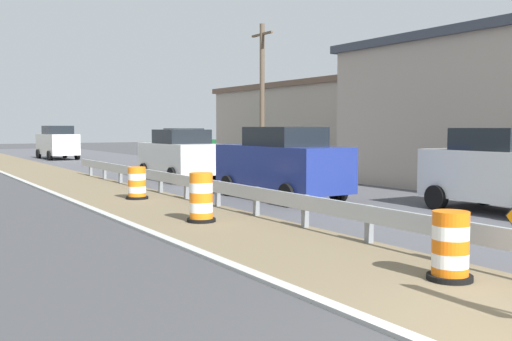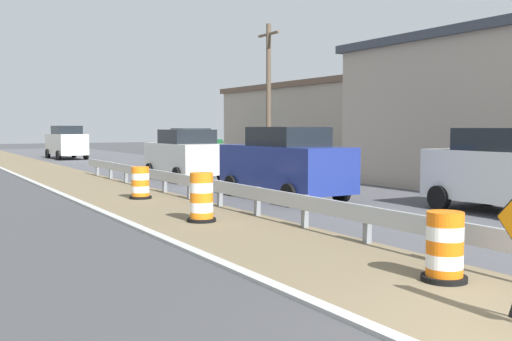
{
  "view_description": "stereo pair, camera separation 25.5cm",
  "coord_description": "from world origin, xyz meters",
  "px_view_note": "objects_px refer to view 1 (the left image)",
  "views": [
    {
      "loc": [
        -5.72,
        -3.26,
        2.15
      ],
      "look_at": [
        1.18,
        8.08,
        1.19
      ],
      "focal_mm": 42.22,
      "sensor_mm": 36.0,
      "label": 1
    },
    {
      "loc": [
        -5.5,
        -3.39,
        2.15
      ],
      "look_at": [
        1.18,
        8.08,
        1.19
      ],
      "focal_mm": 42.22,
      "sensor_mm": 36.0,
      "label": 2
    }
  ],
  "objects_px": {
    "utility_pole_mid": "(262,95)",
    "car_mid_far_lane": "(185,148)",
    "traffic_barrel_nearest": "(450,249)",
    "traffic_barrel_mid": "(137,185)",
    "car_lead_far_lane": "(180,155)",
    "car_lead_near_lane": "(57,142)",
    "car_trailing_far_lane": "(281,163)",
    "car_trailing_near_lane": "(504,171)",
    "traffic_barrel_close": "(201,200)"
  },
  "relations": [
    {
      "from": "traffic_barrel_nearest",
      "to": "car_lead_far_lane",
      "type": "height_order",
      "value": "car_lead_far_lane"
    },
    {
      "from": "car_lead_near_lane",
      "to": "car_trailing_near_lane",
      "type": "relative_size",
      "value": 1.13
    },
    {
      "from": "car_lead_far_lane",
      "to": "utility_pole_mid",
      "type": "bearing_deg",
      "value": -64.06
    },
    {
      "from": "car_trailing_far_lane",
      "to": "car_mid_far_lane",
      "type": "bearing_deg",
      "value": -15.17
    },
    {
      "from": "car_lead_near_lane",
      "to": "car_mid_far_lane",
      "type": "relative_size",
      "value": 1.07
    },
    {
      "from": "car_lead_near_lane",
      "to": "traffic_barrel_mid",
      "type": "bearing_deg",
      "value": 170.72
    },
    {
      "from": "traffic_barrel_mid",
      "to": "utility_pole_mid",
      "type": "bearing_deg",
      "value": 40.44
    },
    {
      "from": "car_lead_near_lane",
      "to": "car_trailing_near_lane",
      "type": "xyz_separation_m",
      "value": [
        3.45,
        -31.99,
        -0.06
      ]
    },
    {
      "from": "car_trailing_far_lane",
      "to": "utility_pole_mid",
      "type": "xyz_separation_m",
      "value": [
        5.73,
        10.3,
        2.66
      ]
    },
    {
      "from": "car_lead_near_lane",
      "to": "utility_pole_mid",
      "type": "distance_m",
      "value": 17.66
    },
    {
      "from": "traffic_barrel_nearest",
      "to": "car_mid_far_lane",
      "type": "relative_size",
      "value": 0.23
    },
    {
      "from": "car_mid_far_lane",
      "to": "traffic_barrel_close",
      "type": "bearing_deg",
      "value": -21.17
    },
    {
      "from": "traffic_barrel_nearest",
      "to": "car_trailing_far_lane",
      "type": "height_order",
      "value": "car_trailing_far_lane"
    },
    {
      "from": "car_lead_far_lane",
      "to": "car_trailing_far_lane",
      "type": "xyz_separation_m",
      "value": [
        -0.09,
        -7.53,
        0.05
      ]
    },
    {
      "from": "traffic_barrel_mid",
      "to": "car_mid_far_lane",
      "type": "xyz_separation_m",
      "value": [
        7.21,
        12.35,
        0.61
      ]
    },
    {
      "from": "traffic_barrel_close",
      "to": "traffic_barrel_mid",
      "type": "distance_m",
      "value": 4.94
    },
    {
      "from": "traffic_barrel_close",
      "to": "car_lead_far_lane",
      "type": "xyz_separation_m",
      "value": [
        4.04,
        10.18,
        0.52
      ]
    },
    {
      "from": "car_trailing_far_lane",
      "to": "car_lead_near_lane",
      "type": "bearing_deg",
      "value": -0.88
    },
    {
      "from": "car_trailing_near_lane",
      "to": "traffic_barrel_nearest",
      "type": "bearing_deg",
      "value": -58.19
    },
    {
      "from": "traffic_barrel_mid",
      "to": "utility_pole_mid",
      "type": "distance_m",
      "value": 12.79
    },
    {
      "from": "car_lead_far_lane",
      "to": "car_trailing_near_lane",
      "type": "bearing_deg",
      "value": -166.82
    },
    {
      "from": "utility_pole_mid",
      "to": "car_mid_far_lane",
      "type": "bearing_deg",
      "value": 116.77
    },
    {
      "from": "car_mid_far_lane",
      "to": "car_trailing_far_lane",
      "type": "distance_m",
      "value": 15.06
    },
    {
      "from": "car_mid_far_lane",
      "to": "utility_pole_mid",
      "type": "relative_size",
      "value": 0.6
    },
    {
      "from": "traffic_barrel_nearest",
      "to": "traffic_barrel_mid",
      "type": "relative_size",
      "value": 1.02
    },
    {
      "from": "car_lead_near_lane",
      "to": "utility_pole_mid",
      "type": "bearing_deg",
      "value": -161.18
    },
    {
      "from": "car_lead_near_lane",
      "to": "car_trailing_far_lane",
      "type": "distance_m",
      "value": 26.68
    },
    {
      "from": "traffic_barrel_nearest",
      "to": "traffic_barrel_mid",
      "type": "xyz_separation_m",
      "value": [
        -0.39,
        11.47,
        -0.01
      ]
    },
    {
      "from": "car_lead_near_lane",
      "to": "car_mid_far_lane",
      "type": "height_order",
      "value": "car_lead_near_lane"
    },
    {
      "from": "traffic_barrel_mid",
      "to": "car_trailing_near_lane",
      "type": "relative_size",
      "value": 0.24
    },
    {
      "from": "car_trailing_far_lane",
      "to": "traffic_barrel_mid",
      "type": "bearing_deg",
      "value": 56.52
    },
    {
      "from": "traffic_barrel_close",
      "to": "car_lead_near_lane",
      "type": "bearing_deg",
      "value": 82.95
    },
    {
      "from": "car_mid_far_lane",
      "to": "car_trailing_far_lane",
      "type": "height_order",
      "value": "car_trailing_far_lane"
    },
    {
      "from": "car_lead_far_lane",
      "to": "car_mid_far_lane",
      "type": "distance_m",
      "value": 7.9
    },
    {
      "from": "traffic_barrel_mid",
      "to": "car_lead_far_lane",
      "type": "height_order",
      "value": "car_lead_far_lane"
    },
    {
      "from": "car_trailing_near_lane",
      "to": "car_lead_far_lane",
      "type": "bearing_deg",
      "value": -165.96
    },
    {
      "from": "car_trailing_far_lane",
      "to": "car_trailing_near_lane",
      "type": "bearing_deg",
      "value": -151.1
    },
    {
      "from": "traffic_barrel_close",
      "to": "car_trailing_near_lane",
      "type": "xyz_separation_m",
      "value": [
        7.08,
        -2.67,
        0.55
      ]
    },
    {
      "from": "traffic_barrel_mid",
      "to": "car_lead_far_lane",
      "type": "distance_m",
      "value": 6.48
    },
    {
      "from": "car_lead_near_lane",
      "to": "car_lead_far_lane",
      "type": "xyz_separation_m",
      "value": [
        0.41,
        -19.14,
        -0.09
      ]
    },
    {
      "from": "car_trailing_near_lane",
      "to": "car_mid_far_lane",
      "type": "distance_m",
      "value": 19.96
    },
    {
      "from": "traffic_barrel_mid",
      "to": "car_lead_near_lane",
      "type": "bearing_deg",
      "value": 82.19
    },
    {
      "from": "traffic_barrel_nearest",
      "to": "utility_pole_mid",
      "type": "distance_m",
      "value": 21.72
    },
    {
      "from": "car_lead_near_lane",
      "to": "car_trailing_near_lane",
      "type": "distance_m",
      "value": 32.18
    },
    {
      "from": "traffic_barrel_close",
      "to": "car_mid_far_lane",
      "type": "height_order",
      "value": "car_mid_far_lane"
    },
    {
      "from": "traffic_barrel_close",
      "to": "traffic_barrel_nearest",
      "type": "bearing_deg",
      "value": -84.13
    },
    {
      "from": "traffic_barrel_nearest",
      "to": "utility_pole_mid",
      "type": "relative_size",
      "value": 0.14
    },
    {
      "from": "traffic_barrel_close",
      "to": "car_mid_far_lane",
      "type": "relative_size",
      "value": 0.26
    },
    {
      "from": "car_lead_near_lane",
      "to": "traffic_barrel_close",
      "type": "bearing_deg",
      "value": 171.47
    },
    {
      "from": "car_lead_far_lane",
      "to": "traffic_barrel_nearest",
      "type": "bearing_deg",
      "value": 168.47
    }
  ]
}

